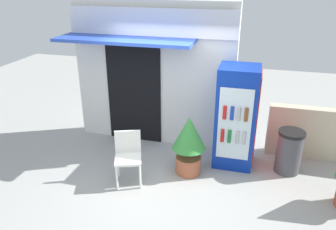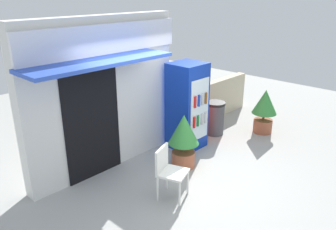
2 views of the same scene
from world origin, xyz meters
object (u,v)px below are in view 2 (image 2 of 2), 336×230
potted_plant_curbside (265,108)px  trash_bin (215,118)px  potted_plant_near_shop (184,137)px  drink_cooler (187,106)px  plastic_chair (168,169)px

potted_plant_curbside → trash_bin: potted_plant_curbside is taller
potted_plant_near_shop → trash_bin: bearing=16.2°
drink_cooler → trash_bin: (0.98, -0.05, -0.54)m
potted_plant_curbside → trash_bin: bearing=137.9°
potted_plant_curbside → potted_plant_near_shop: bearing=173.4°
plastic_chair → drink_cooler: bearing=31.4°
potted_plant_near_shop → plastic_chair: bearing=-152.8°
plastic_chair → trash_bin: bearing=20.3°
potted_plant_near_shop → potted_plant_curbside: size_ratio=1.01×
drink_cooler → plastic_chair: size_ratio=2.11×
drink_cooler → potted_plant_near_shop: (-0.75, -0.55, -0.30)m
drink_cooler → potted_plant_curbside: 2.08m
drink_cooler → plastic_chair: drink_cooler is taller
potted_plant_curbside → drink_cooler: bearing=155.3°
drink_cooler → plastic_chair: 2.04m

